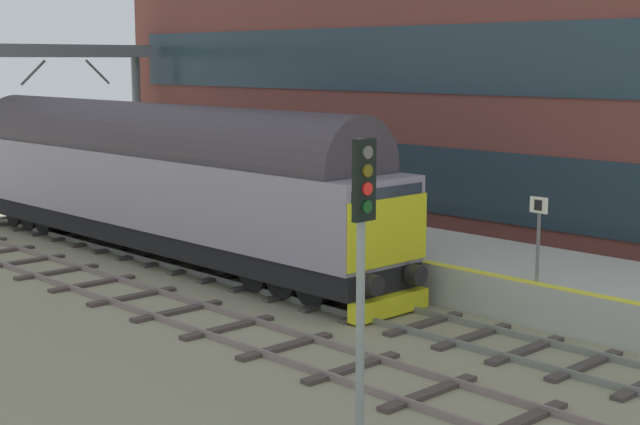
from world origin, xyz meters
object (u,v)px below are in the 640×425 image
object	(u,v)px
signal_post_near	(362,246)
platform_number_sign	(538,226)
diesel_locomotive	(153,175)
waiting_passenger	(396,209)

from	to	relation	value
signal_post_near	platform_number_sign	distance (m)	7.75
diesel_locomotive	signal_post_near	bearing A→B (deg)	-111.64
waiting_passenger	platform_number_sign	bearing A→B (deg)	161.05
signal_post_near	waiting_passenger	world-z (taller)	signal_post_near
platform_number_sign	diesel_locomotive	bearing A→B (deg)	98.79
signal_post_near	platform_number_sign	world-z (taller)	signal_post_near
waiting_passenger	signal_post_near	bearing A→B (deg)	120.21
platform_number_sign	waiting_passenger	size ratio (longest dim) A/B	1.17
diesel_locomotive	platform_number_sign	bearing A→B (deg)	-81.21
diesel_locomotive	signal_post_near	xyz separation A→B (m)	(-5.59, -14.10, 0.62)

